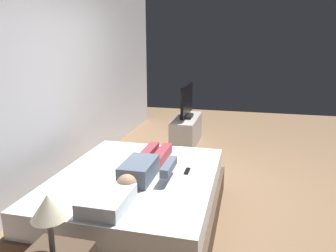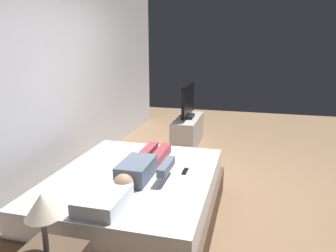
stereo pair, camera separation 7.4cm
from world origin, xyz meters
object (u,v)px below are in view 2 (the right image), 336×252
at_px(tv_stand, 188,131).
at_px(person, 142,166).
at_px(lamp, 42,207).
at_px(remote, 185,171).
at_px(bed, 134,199).
at_px(pillow, 103,200).
at_px(tv, 188,102).

bearing_deg(tv_stand, person, -178.43).
xyz_separation_m(tv_stand, lamp, (-4.02, 0.11, 0.60)).
distance_m(remote, tv_stand, 2.59).
height_order(bed, tv_stand, bed).
relative_size(pillow, tv, 0.55).
relative_size(person, tv_stand, 1.15).
height_order(pillow, person, person).
relative_size(bed, person, 1.60).
bearing_deg(lamp, tv, -1.56).
height_order(remote, tv_stand, remote).
bearing_deg(pillow, bed, 0.00).
distance_m(bed, remote, 0.59).
xyz_separation_m(remote, tv, (2.53, 0.48, 0.24)).
xyz_separation_m(bed, tv_stand, (2.71, -0.01, -0.01)).
distance_m(person, lamp, 1.37).
distance_m(person, tv_stand, 2.71).
relative_size(tv, lamp, 2.10).
bearing_deg(person, bed, 109.08).
distance_m(bed, person, 0.37).
xyz_separation_m(pillow, lamp, (-0.62, 0.10, 0.25)).
relative_size(tv_stand, lamp, 2.62).
distance_m(tv_stand, lamp, 4.06).
bearing_deg(tv, lamp, 178.44).
height_order(person, tv, tv).
xyz_separation_m(pillow, tv, (3.40, -0.01, 0.18)).
xyz_separation_m(bed, person, (0.03, -0.08, 0.36)).
relative_size(remote, tv, 0.17).
xyz_separation_m(remote, lamp, (-1.49, 0.59, 0.30)).
height_order(tv, lamp, tv).
bearing_deg(tv, tv_stand, 0.00).
height_order(tv_stand, lamp, lamp).
bearing_deg(tv_stand, tv, 0.00).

